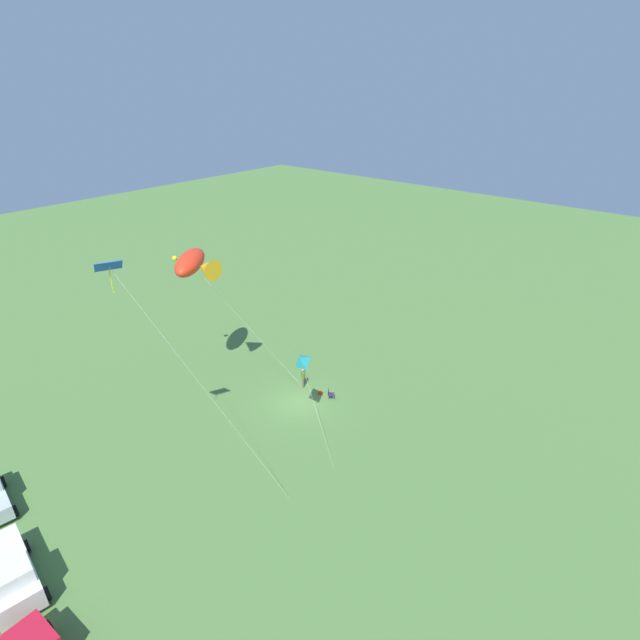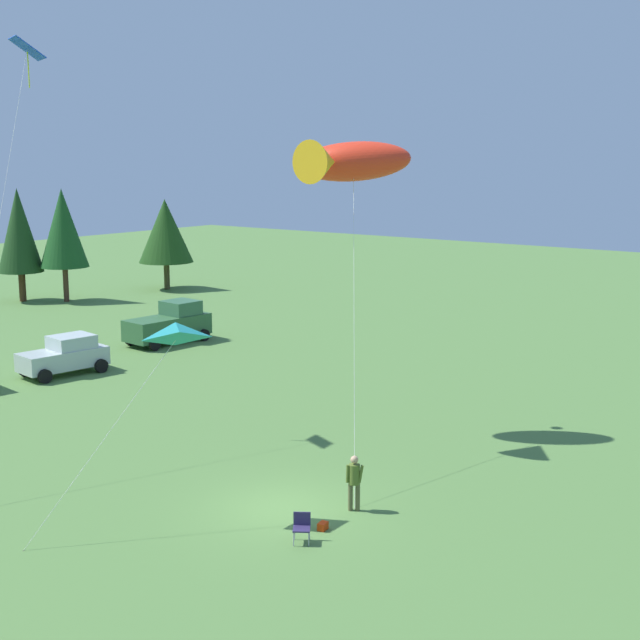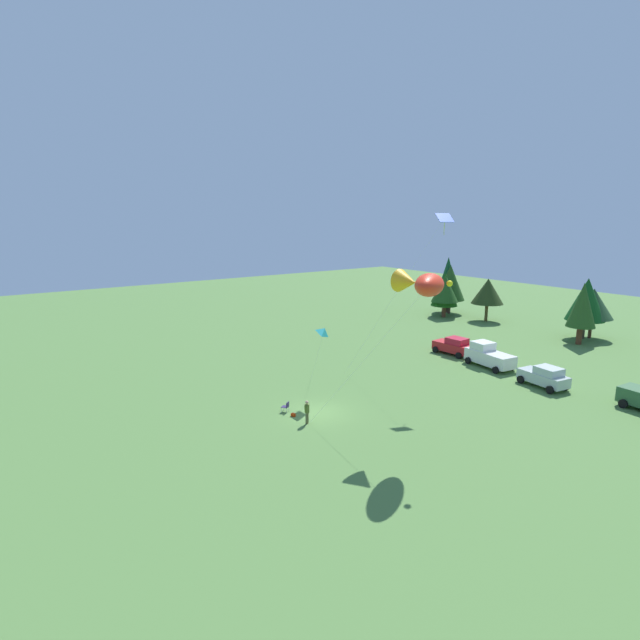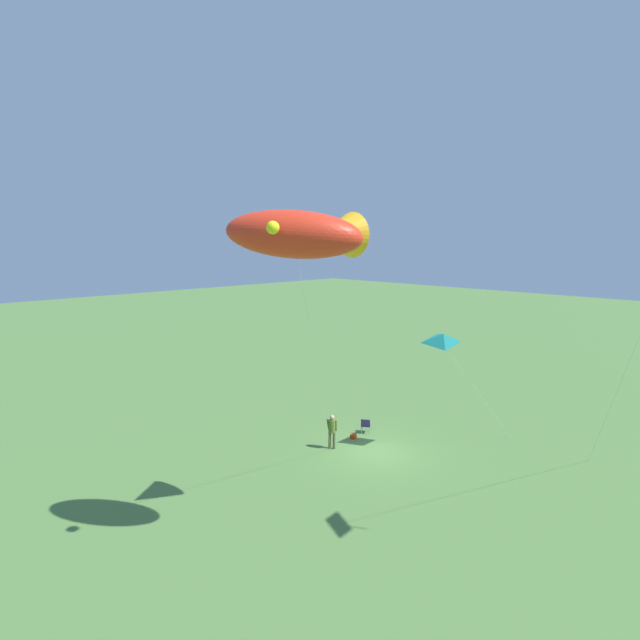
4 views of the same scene
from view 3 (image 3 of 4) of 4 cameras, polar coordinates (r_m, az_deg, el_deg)
The scene contains 11 objects.
ground_plane at distance 38.42m, azimuth -0.14°, elevation -10.52°, with size 160.00×160.00×0.00m, color #507A3B.
person_kite_flyer at distance 36.14m, azimuth -1.50°, elevation -10.26°, with size 0.47×0.53×1.74m.
folding_chair at distance 38.39m, azimuth -3.90°, elevation -9.79°, with size 0.67×0.67×0.82m.
backpack_on_grass at distance 37.76m, azimuth -3.08°, elevation -10.77°, with size 0.32×0.22×0.22m, color red.
car_red_sedan at distance 55.42m, azimuth 15.02°, elevation -2.86°, with size 4.29×2.39×1.89m.
truck_white_pickup at distance 51.94m, azimuth 18.72°, elevation -3.90°, with size 5.23×2.96×2.34m.
car_silver_compact at distance 47.66m, azimuth 24.26°, elevation -5.91°, with size 4.41×2.70×1.89m.
treeline_distant at distance 67.42m, azimuth 26.13°, elevation 2.15°, with size 54.62×8.99×8.52m.
kite_large_fish at distance 32.16m, azimuth 11.78°, elevation 4.05°, with size 8.51×7.02×11.26m.
kite_delta_teal at distance 39.57m, azimuth 0.55°, elevation -1.30°, with size 5.29×2.47×6.06m.
kite_diamond_blue at distance 43.49m, azimuth 13.78°, elevation 10.82°, with size 7.80×5.64×14.83m.
Camera 3 is at (28.96, -20.59, 14.59)m, focal length 28.00 mm.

